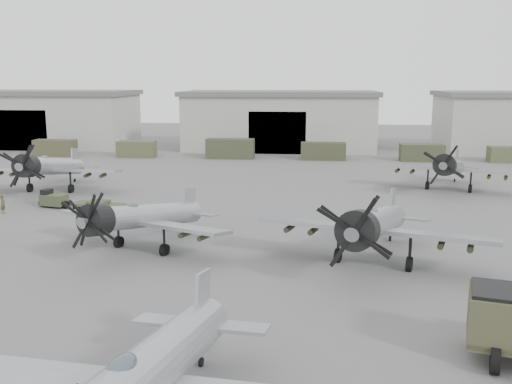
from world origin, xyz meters
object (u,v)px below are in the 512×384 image
Objects in this scene: aircraft_mid_2 at (374,225)px; aircraft_far_1 at (450,167)px; aircraft_far_0 at (48,167)px; ground_crew at (3,204)px; aircraft_mid_1 at (139,217)px; tug_trailer at (71,202)px.

aircraft_mid_2 is 25.23m from aircraft_far_1.
ground_crew is at bearing -88.95° from aircraft_far_0.
aircraft_mid_2 reaches higher than aircraft_mid_1.
aircraft_mid_2 is 8.90× the size of ground_crew.
aircraft_far_1 is at bearing 6.88° from aircraft_far_0.
aircraft_far_1 is (23.53, 21.87, 0.17)m from aircraft_mid_1.
aircraft_mid_2 is at bearing -114.34° from ground_crew.
aircraft_mid_2 is at bearing -92.61° from aircraft_far_1.
aircraft_mid_2 is 1.77× the size of tug_trailer.
aircraft_far_1 reaches higher than aircraft_mid_1.
ground_crew reaches higher than tug_trailer.
ground_crew is at bearing -141.51° from aircraft_far_1.
aircraft_mid_2 is (14.09, -1.52, 0.28)m from aircraft_mid_1.
aircraft_mid_1 reaches higher than tug_trailer.
tug_trailer is at bearing 168.97° from aircraft_mid_2.
aircraft_mid_1 is 14.17m from aircraft_mid_2.
aircraft_mid_1 is 0.92× the size of aircraft_far_1.
aircraft_far_0 is at bearing -153.81° from aircraft_far_1.
tug_trailer is (-23.33, 12.59, -1.90)m from aircraft_mid_2.
tug_trailer is (-9.24, 11.06, -1.62)m from aircraft_mid_1.
aircraft_mid_2 reaches higher than tug_trailer.
aircraft_mid_1 reaches higher than ground_crew.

